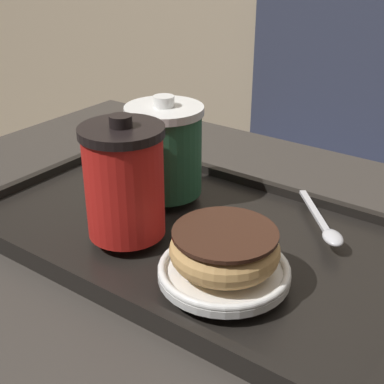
{
  "coord_description": "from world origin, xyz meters",
  "views": [
    {
      "loc": [
        0.36,
        -0.47,
        1.08
      ],
      "look_at": [
        0.04,
        -0.02,
        0.8
      ],
      "focal_mm": 50.0,
      "sensor_mm": 36.0,
      "label": 1
    }
  ],
  "objects_px": {
    "coffee_cup_rear": "(165,149)",
    "spoon": "(327,229)",
    "coffee_cup_front": "(124,181)",
    "donut_chocolate_glazed": "(225,248)"
  },
  "relations": [
    {
      "from": "coffee_cup_rear",
      "to": "donut_chocolate_glazed",
      "type": "distance_m",
      "value": 0.21
    },
    {
      "from": "coffee_cup_front",
      "to": "spoon",
      "type": "relative_size",
      "value": 1.2
    },
    {
      "from": "coffee_cup_rear",
      "to": "spoon",
      "type": "bearing_deg",
      "value": 5.88
    },
    {
      "from": "coffee_cup_front",
      "to": "spoon",
      "type": "xyz_separation_m",
      "value": [
        0.19,
        0.13,
        -0.06
      ]
    },
    {
      "from": "coffee_cup_rear",
      "to": "donut_chocolate_glazed",
      "type": "bearing_deg",
      "value": -35.14
    },
    {
      "from": "coffee_cup_front",
      "to": "coffee_cup_rear",
      "type": "bearing_deg",
      "value": 105.47
    },
    {
      "from": "coffee_cup_rear",
      "to": "spoon",
      "type": "relative_size",
      "value": 1.11
    },
    {
      "from": "donut_chocolate_glazed",
      "to": "spoon",
      "type": "distance_m",
      "value": 0.15
    },
    {
      "from": "coffee_cup_front",
      "to": "spoon",
      "type": "distance_m",
      "value": 0.24
    },
    {
      "from": "coffee_cup_front",
      "to": "donut_chocolate_glazed",
      "type": "bearing_deg",
      "value": -3.79
    }
  ]
}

